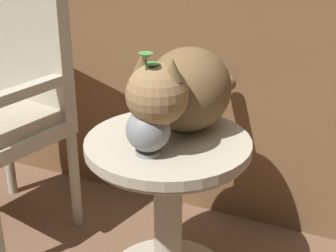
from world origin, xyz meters
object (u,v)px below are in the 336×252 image
object	(u,v)px
wicker_chair	(5,100)
pewter_vase_with_ivy	(148,124)
wicker_side_table	(168,191)
cat	(183,90)

from	to	relation	value
wicker_chair	pewter_vase_with_ivy	distance (m)	0.80
wicker_side_table	wicker_chair	bearing A→B (deg)	172.71
wicker_chair	cat	xyz separation A→B (m)	(0.79, -0.02, 0.17)
wicker_side_table	pewter_vase_with_ivy	size ratio (longest dim) A/B	1.79
cat	pewter_vase_with_ivy	size ratio (longest dim) A/B	2.02
wicker_side_table	pewter_vase_with_ivy	bearing A→B (deg)	-96.76
wicker_side_table	cat	bearing A→B (deg)	76.14
wicker_chair	cat	distance (m)	0.81
cat	pewter_vase_with_ivy	bearing A→B (deg)	-99.66
cat	wicker_side_table	bearing A→B (deg)	-103.86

